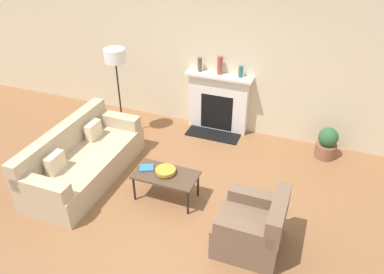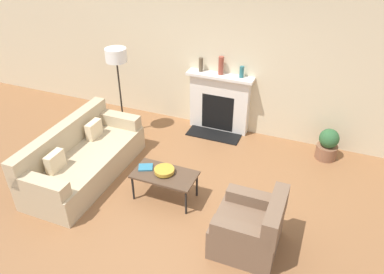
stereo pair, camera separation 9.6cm
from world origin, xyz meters
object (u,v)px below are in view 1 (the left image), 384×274
at_px(mantel_vase_center_right, 241,72).
at_px(potted_plant, 327,143).
at_px(floor_lamp, 116,67).
at_px(fireplace, 218,103).
at_px(book, 147,168).
at_px(coffee_table, 166,176).
at_px(mantel_vase_center_left, 220,65).
at_px(couch, 83,160).
at_px(mantel_vase_left, 200,64).
at_px(armchair_near, 253,227).
at_px(bowl, 166,171).

bearing_deg(mantel_vase_center_right, potted_plant, -8.85).
distance_m(floor_lamp, mantel_vase_center_right, 2.18).
distance_m(fireplace, book, 2.23).
xyz_separation_m(coffee_table, floor_lamp, (-1.54, 1.40, 0.95)).
bearing_deg(mantel_vase_center_left, couch, -124.82).
relative_size(coffee_table, floor_lamp, 0.55).
relative_size(book, mantel_vase_left, 0.99).
height_order(mantel_vase_center_left, potted_plant, mantel_vase_center_left).
bearing_deg(mantel_vase_center_right, book, -109.81).
bearing_deg(mantel_vase_center_left, mantel_vase_center_right, 0.00).
bearing_deg(armchair_near, coffee_table, -108.08).
bearing_deg(floor_lamp, mantel_vase_center_left, 27.09).
height_order(armchair_near, potted_plant, armchair_near).
bearing_deg(armchair_near, mantel_vase_center_right, -161.08).
bearing_deg(armchair_near, mantel_vase_left, -147.83).
bearing_deg(floor_lamp, mantel_vase_center_right, 22.47).
bearing_deg(floor_lamp, mantel_vase_left, 33.77).
relative_size(book, floor_lamp, 0.15).
height_order(fireplace, bowl, fireplace).
xyz_separation_m(fireplace, armchair_near, (1.31, -2.67, -0.24)).
height_order(book, potted_plant, potted_plant).
height_order(mantel_vase_left, mantel_vase_center_left, mantel_vase_center_left).
height_order(armchair_near, mantel_vase_left, mantel_vase_left).
xyz_separation_m(couch, potted_plant, (3.59, 1.96, -0.04)).
distance_m(mantel_vase_center_right, potted_plant, 1.94).
relative_size(fireplace, bowl, 4.23).
distance_m(armchair_near, mantel_vase_left, 3.31).
height_order(couch, armchair_near, couch).
bearing_deg(book, fireplace, 54.42).
height_order(floor_lamp, mantel_vase_left, floor_lamp).
height_order(bowl, mantel_vase_center_left, mantel_vase_center_left).
bearing_deg(bowl, mantel_vase_left, 97.29).
bearing_deg(potted_plant, book, -141.52).
height_order(book, mantel_vase_center_right, mantel_vase_center_right).
bearing_deg(book, potted_plant, 13.49).
xyz_separation_m(couch, coffee_table, (1.45, -0.01, 0.09)).
bearing_deg(potted_plant, bowl, -137.63).
relative_size(fireplace, floor_lamp, 0.74).
relative_size(armchair_near, bowl, 2.78).
xyz_separation_m(armchair_near, potted_plant, (0.74, 2.43, -0.05)).
distance_m(couch, mantel_vase_left, 2.68).
relative_size(bowl, mantel_vase_left, 1.13).
bearing_deg(bowl, book, 178.92).
height_order(bowl, mantel_vase_center_right, mantel_vase_center_right).
distance_m(fireplace, floor_lamp, 1.99).
height_order(bowl, mantel_vase_left, mantel_vase_left).
height_order(couch, coffee_table, couch).
xyz_separation_m(armchair_near, coffee_table, (-1.40, 0.46, 0.09)).
xyz_separation_m(armchair_near, mantel_vase_center_right, (-0.92, 2.69, 0.92)).
distance_m(armchair_near, floor_lamp, 3.62).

